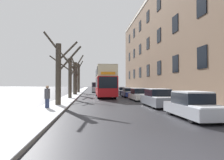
% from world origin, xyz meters
% --- Properties ---
extents(ground_plane, '(320.00, 320.00, 0.00)m').
position_xyz_m(ground_plane, '(0.00, 0.00, 0.00)').
color(ground_plane, '#28282D').
extents(sidewalk_left, '(2.19, 130.00, 0.16)m').
position_xyz_m(sidewalk_left, '(-5.31, 53.00, 0.08)').
color(sidewalk_left, slate).
rests_on(sidewalk_left, ground).
extents(sidewalk_right, '(2.19, 130.00, 0.16)m').
position_xyz_m(sidewalk_right, '(5.31, 53.00, 0.08)').
color(sidewalk_right, slate).
rests_on(sidewalk_right, ground).
extents(terrace_facade_right, '(9.10, 46.02, 15.82)m').
position_xyz_m(terrace_facade_right, '(10.90, 22.81, 7.91)').
color(terrace_facade_right, '#7A604C').
rests_on(terrace_facade_right, ground).
extents(bare_tree_left_0, '(3.14, 2.26, 6.14)m').
position_xyz_m(bare_tree_left_0, '(-5.08, 12.11, 2.93)').
color(bare_tree_left_0, '#423A30').
rests_on(bare_tree_left_0, ground).
extents(bare_tree_left_1, '(4.33, 1.45, 6.17)m').
position_xyz_m(bare_tree_left_1, '(-5.13, 20.63, 2.89)').
color(bare_tree_left_1, '#423A30').
rests_on(bare_tree_left_1, ground).
extents(bare_tree_left_2, '(2.49, 4.08, 6.67)m').
position_xyz_m(bare_tree_left_2, '(-5.21, 29.43, 3.23)').
color(bare_tree_left_2, '#423A30').
rests_on(bare_tree_left_2, ground).
extents(bare_tree_left_3, '(3.37, 1.65, 7.49)m').
position_xyz_m(bare_tree_left_3, '(-5.21, 38.30, 3.51)').
color(bare_tree_left_3, '#423A30').
rests_on(bare_tree_left_3, ground).
extents(double_decker_bus, '(2.50, 10.88, 4.30)m').
position_xyz_m(double_decker_bus, '(-0.42, 24.08, 2.44)').
color(double_decker_bus, red).
rests_on(double_decker_bus, ground).
extents(parked_car_0, '(1.74, 4.31, 1.47)m').
position_xyz_m(parked_car_0, '(3.12, 5.52, 0.67)').
color(parked_car_0, '#9EA3AD').
rests_on(parked_car_0, ground).
extents(parked_car_1, '(1.89, 4.53, 1.50)m').
position_xyz_m(parked_car_1, '(3.12, 11.21, 0.69)').
color(parked_car_1, slate).
rests_on(parked_car_1, ground).
extents(parked_car_2, '(1.69, 4.58, 1.44)m').
position_xyz_m(parked_car_2, '(3.12, 17.93, 0.66)').
color(parked_car_2, silver).
rests_on(parked_car_2, ground).
extents(parked_car_3, '(1.85, 4.15, 1.37)m').
position_xyz_m(parked_car_3, '(3.12, 23.89, 0.64)').
color(parked_car_3, navy).
rests_on(parked_car_3, ground).
extents(parked_car_4, '(1.78, 4.52, 1.38)m').
position_xyz_m(parked_car_4, '(3.12, 29.72, 0.64)').
color(parked_car_4, black).
rests_on(parked_car_4, ground).
extents(oncoming_van, '(1.99, 5.58, 2.33)m').
position_xyz_m(oncoming_van, '(-1.30, 41.55, 1.26)').
color(oncoming_van, '#9EA3AD').
rests_on(oncoming_van, ground).
extents(pedestrian_left_sidewalk, '(0.39, 0.39, 1.78)m').
position_xyz_m(pedestrian_left_sidewalk, '(-5.55, 9.87, 0.98)').
color(pedestrian_left_sidewalk, navy).
rests_on(pedestrian_left_sidewalk, ground).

